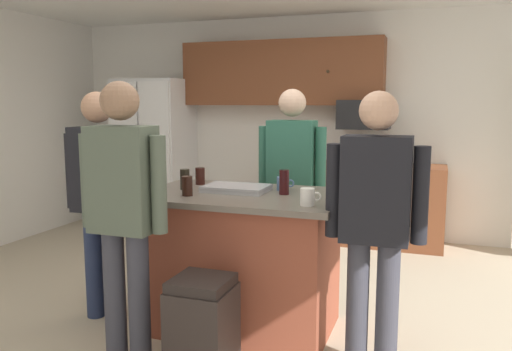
{
  "coord_description": "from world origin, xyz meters",
  "views": [
    {
      "loc": [
        1.37,
        -3.33,
        1.59
      ],
      "look_at": [
        0.12,
        0.23,
        1.05
      ],
      "focal_mm": 36.1,
      "sensor_mm": 36.0,
      "label": 1
    }
  ],
  "objects_px": {
    "refrigerator": "(155,154)",
    "person_guest_left": "(123,205)",
    "mug_blue_stoneware": "(283,184)",
    "glass_short_whisky": "(187,186)",
    "trash_bin": "(202,330)",
    "glass_pilsner": "(200,176)",
    "glass_stout_tall": "(185,179)",
    "microwave_over_range": "(364,115)",
    "person_guest_right": "(292,177)",
    "kitchen_island": "(242,260)",
    "person_elder_center": "(375,216)",
    "serving_tray": "(236,188)",
    "person_host_foreground": "(100,191)",
    "glass_dark_ale": "(284,182)",
    "mug_ceramic_white": "(308,197)"
  },
  "relations": [
    {
      "from": "person_guest_right",
      "to": "person_guest_left",
      "type": "bearing_deg",
      "value": -12.0
    },
    {
      "from": "microwave_over_range",
      "to": "glass_pilsner",
      "type": "distance_m",
      "value": 2.53
    },
    {
      "from": "trash_bin",
      "to": "kitchen_island",
      "type": "bearing_deg",
      "value": 93.04
    },
    {
      "from": "microwave_over_range",
      "to": "person_host_foreground",
      "type": "xyz_separation_m",
      "value": [
        -1.49,
        -2.77,
        -0.49
      ]
    },
    {
      "from": "refrigerator",
      "to": "glass_pilsner",
      "type": "distance_m",
      "value": 2.79
    },
    {
      "from": "person_guest_left",
      "to": "mug_blue_stoneware",
      "type": "distance_m",
      "value": 1.16
    },
    {
      "from": "refrigerator",
      "to": "mug_ceramic_white",
      "type": "height_order",
      "value": "refrigerator"
    },
    {
      "from": "person_guest_right",
      "to": "mug_blue_stoneware",
      "type": "height_order",
      "value": "person_guest_right"
    },
    {
      "from": "kitchen_island",
      "to": "person_elder_center",
      "type": "xyz_separation_m",
      "value": [
        0.94,
        -0.34,
        0.46
      ]
    },
    {
      "from": "mug_blue_stoneware",
      "to": "person_guest_left",
      "type": "bearing_deg",
      "value": -127.52
    },
    {
      "from": "person_host_foreground",
      "to": "kitchen_island",
      "type": "bearing_deg",
      "value": 0.0
    },
    {
      "from": "refrigerator",
      "to": "microwave_over_range",
      "type": "xyz_separation_m",
      "value": [
        2.6,
        0.12,
        0.52
      ]
    },
    {
      "from": "person_guest_left",
      "to": "mug_blue_stoneware",
      "type": "bearing_deg",
      "value": -4.52
    },
    {
      "from": "glass_stout_tall",
      "to": "glass_pilsner",
      "type": "bearing_deg",
      "value": 89.41
    },
    {
      "from": "person_guest_right",
      "to": "trash_bin",
      "type": "relative_size",
      "value": 2.78
    },
    {
      "from": "mug_blue_stoneware",
      "to": "person_host_foreground",
      "type": "bearing_deg",
      "value": -162.53
    },
    {
      "from": "microwave_over_range",
      "to": "glass_short_whisky",
      "type": "relative_size",
      "value": 4.24
    },
    {
      "from": "serving_tray",
      "to": "trash_bin",
      "type": "distance_m",
      "value": 1.05
    },
    {
      "from": "glass_short_whisky",
      "to": "trash_bin",
      "type": "height_order",
      "value": "glass_short_whisky"
    },
    {
      "from": "refrigerator",
      "to": "person_guest_left",
      "type": "relative_size",
      "value": 1.09
    },
    {
      "from": "person_host_foreground",
      "to": "trash_bin",
      "type": "distance_m",
      "value": 1.35
    },
    {
      "from": "mug_ceramic_white",
      "to": "microwave_over_range",
      "type": "bearing_deg",
      "value": 91.13
    },
    {
      "from": "person_host_foreground",
      "to": "mug_ceramic_white",
      "type": "relative_size",
      "value": 12.7
    },
    {
      "from": "glass_dark_ale",
      "to": "trash_bin",
      "type": "bearing_deg",
      "value": -107.88
    },
    {
      "from": "person_guest_right",
      "to": "person_host_foreground",
      "type": "xyz_separation_m",
      "value": [
        -1.15,
        -0.99,
        -0.02
      ]
    },
    {
      "from": "person_elder_center",
      "to": "mug_blue_stoneware",
      "type": "bearing_deg",
      "value": -17.64
    },
    {
      "from": "kitchen_island",
      "to": "mug_ceramic_white",
      "type": "distance_m",
      "value": 0.8
    },
    {
      "from": "mug_ceramic_white",
      "to": "glass_stout_tall",
      "type": "distance_m",
      "value": 1.0
    },
    {
      "from": "person_guest_right",
      "to": "person_guest_left",
      "type": "distance_m",
      "value": 1.63
    },
    {
      "from": "person_elder_center",
      "to": "glass_stout_tall",
      "type": "relative_size",
      "value": 11.25
    },
    {
      "from": "person_guest_left",
      "to": "person_host_foreground",
      "type": "relative_size",
      "value": 1.03
    },
    {
      "from": "person_guest_left",
      "to": "serving_tray",
      "type": "relative_size",
      "value": 3.89
    },
    {
      "from": "mug_ceramic_white",
      "to": "glass_short_whisky",
      "type": "distance_m",
      "value": 0.84
    },
    {
      "from": "glass_pilsner",
      "to": "glass_stout_tall",
      "type": "height_order",
      "value": "glass_stout_tall"
    },
    {
      "from": "person_guest_right",
      "to": "person_guest_left",
      "type": "relative_size",
      "value": 0.99
    },
    {
      "from": "glass_pilsner",
      "to": "person_elder_center",
      "type": "bearing_deg",
      "value": -23.2
    },
    {
      "from": "glass_stout_tall",
      "to": "kitchen_island",
      "type": "bearing_deg",
      "value": 0.26
    },
    {
      "from": "person_guest_left",
      "to": "mug_ceramic_white",
      "type": "relative_size",
      "value": 13.06
    },
    {
      "from": "person_guest_right",
      "to": "person_guest_left",
      "type": "height_order",
      "value": "person_guest_left"
    },
    {
      "from": "mug_blue_stoneware",
      "to": "kitchen_island",
      "type": "bearing_deg",
      "value": -140.08
    },
    {
      "from": "kitchen_island",
      "to": "trash_bin",
      "type": "bearing_deg",
      "value": -86.96
    },
    {
      "from": "mug_blue_stoneware",
      "to": "trash_bin",
      "type": "height_order",
      "value": "mug_blue_stoneware"
    },
    {
      "from": "glass_short_whisky",
      "to": "kitchen_island",
      "type": "bearing_deg",
      "value": 35.41
    },
    {
      "from": "kitchen_island",
      "to": "mug_blue_stoneware",
      "type": "relative_size",
      "value": 10.93
    },
    {
      "from": "refrigerator",
      "to": "glass_pilsner",
      "type": "relative_size",
      "value": 14.56
    },
    {
      "from": "kitchen_island",
      "to": "person_elder_center",
      "type": "height_order",
      "value": "person_elder_center"
    },
    {
      "from": "microwave_over_range",
      "to": "glass_short_whisky",
      "type": "bearing_deg",
      "value": -105.66
    },
    {
      "from": "kitchen_island",
      "to": "person_guest_right",
      "type": "height_order",
      "value": "person_guest_right"
    },
    {
      "from": "trash_bin",
      "to": "microwave_over_range",
      "type": "bearing_deg",
      "value": 82.46
    },
    {
      "from": "glass_dark_ale",
      "to": "glass_short_whisky",
      "type": "relative_size",
      "value": 1.28
    }
  ]
}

